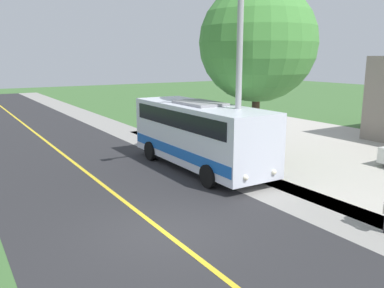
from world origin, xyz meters
TOP-DOWN VIEW (x-y plane):
  - ground_plane at (0.00, 0.00)m, footprint 120.00×120.00m
  - road_surface at (0.00, 0.00)m, footprint 8.00×100.00m
  - sidewalk at (-5.20, 0.00)m, footprint 2.40×100.00m
  - road_centre_line at (0.00, 0.00)m, footprint 0.16×100.00m
  - shuttle_bus_front at (-4.51, -5.04)m, footprint 2.68×8.09m
  - street_light_pole at (-4.88, -3.00)m, footprint 1.97×0.24m
  - tree_curbside at (-7.40, -4.72)m, footprint 5.30×5.30m

SIDE VIEW (x-z plane):
  - ground_plane at x=0.00m, z-range 0.00..0.00m
  - sidewalk at x=-5.20m, z-range 0.00..0.01m
  - road_surface at x=0.00m, z-range 0.00..0.01m
  - road_centre_line at x=0.00m, z-range 0.01..0.01m
  - shuttle_bus_front at x=-4.51m, z-range 0.15..3.12m
  - street_light_pole at x=-4.88m, z-range 0.41..8.52m
  - tree_curbside at x=-7.40m, z-range 1.40..9.54m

